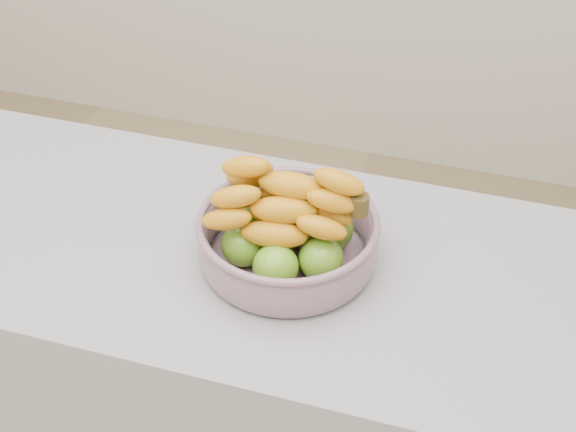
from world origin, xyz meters
name	(u,v)px	position (x,y,z in m)	size (l,w,h in m)	color
counter	(217,397)	(0.00, 0.32, 0.45)	(2.00, 0.60, 0.90)	gray
fruit_bowl	(288,234)	(0.16, 0.32, 0.96)	(0.32, 0.32, 0.19)	#878EA2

